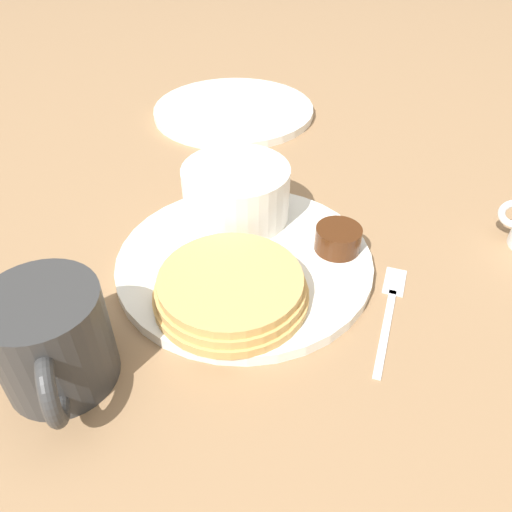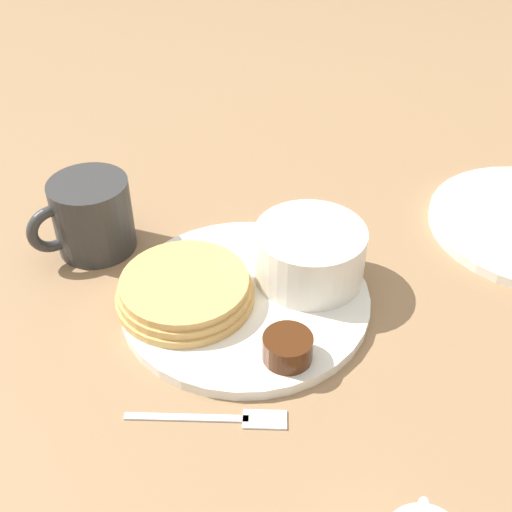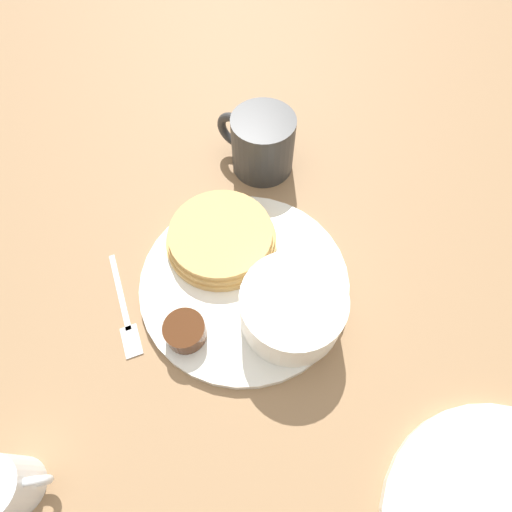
{
  "view_description": "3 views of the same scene",
  "coord_description": "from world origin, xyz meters",
  "px_view_note": "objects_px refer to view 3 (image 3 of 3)",
  "views": [
    {
      "loc": [
        0.36,
        0.15,
        0.34
      ],
      "look_at": [
        0.01,
        0.02,
        0.03
      ],
      "focal_mm": 35.0,
      "sensor_mm": 36.0,
      "label": 1
    },
    {
      "loc": [
        -0.04,
        0.5,
        0.46
      ],
      "look_at": [
        -0.01,
        -0.02,
        0.05
      ],
      "focal_mm": 45.0,
      "sensor_mm": 36.0,
      "label": 2
    },
    {
      "loc": [
        -0.21,
        0.06,
        0.46
      ],
      "look_at": [
        0.01,
        -0.02,
        0.04
      ],
      "focal_mm": 28.0,
      "sensor_mm": 36.0,
      "label": 3
    }
  ],
  "objects_px": {
    "bowl": "(292,308)",
    "fork": "(125,315)",
    "coffee_mug": "(261,143)",
    "plate": "(245,282)",
    "creamer_pitcher_near": "(3,487)"
  },
  "relations": [
    {
      "from": "coffee_mug",
      "to": "plate",
      "type": "bearing_deg",
      "value": 154.74
    },
    {
      "from": "fork",
      "to": "plate",
      "type": "bearing_deg",
      "value": -92.34
    },
    {
      "from": "coffee_mug",
      "to": "fork",
      "type": "xyz_separation_m",
      "value": [
        -0.18,
        0.24,
        -0.04
      ]
    },
    {
      "from": "plate",
      "to": "coffee_mug",
      "type": "bearing_deg",
      "value": -25.26
    },
    {
      "from": "bowl",
      "to": "creamer_pitcher_near",
      "type": "distance_m",
      "value": 0.33
    },
    {
      "from": "coffee_mug",
      "to": "fork",
      "type": "bearing_deg",
      "value": 126.65
    },
    {
      "from": "bowl",
      "to": "fork",
      "type": "relative_size",
      "value": 0.82
    },
    {
      "from": "plate",
      "to": "bowl",
      "type": "xyz_separation_m",
      "value": [
        -0.07,
        -0.04,
        0.04
      ]
    },
    {
      "from": "coffee_mug",
      "to": "bowl",
      "type": "bearing_deg",
      "value": 168.45
    },
    {
      "from": "plate",
      "to": "creamer_pitcher_near",
      "type": "xyz_separation_m",
      "value": [
        -0.14,
        0.28,
        0.02
      ]
    },
    {
      "from": "coffee_mug",
      "to": "fork",
      "type": "relative_size",
      "value": 0.75
    },
    {
      "from": "bowl",
      "to": "fork",
      "type": "xyz_separation_m",
      "value": [
        0.07,
        0.19,
        -0.04
      ]
    },
    {
      "from": "plate",
      "to": "fork",
      "type": "height_order",
      "value": "plate"
    },
    {
      "from": "coffee_mug",
      "to": "creamer_pitcher_near",
      "type": "height_order",
      "value": "coffee_mug"
    },
    {
      "from": "plate",
      "to": "fork",
      "type": "distance_m",
      "value": 0.15
    }
  ]
}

